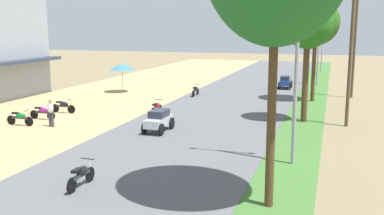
{
  "coord_description": "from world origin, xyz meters",
  "views": [
    {
      "loc": [
        7.21,
        -4.4,
        5.84
      ],
      "look_at": [
        -0.14,
        18.87,
        1.34
      ],
      "focal_mm": 41.74,
      "sensor_mm": 36.0,
      "label": 1
    }
  ],
  "objects_px": {
    "streetlamp_mid": "(319,40)",
    "car_sedan_blue": "(285,81)",
    "vendor_umbrella": "(122,67)",
    "utility_pole_far": "(355,41)",
    "utility_pole_near": "(351,41)",
    "median_tree_third": "(316,22)",
    "motorbike_ahead_second": "(81,174)",
    "motorbike_ahead_fourth": "(196,90)",
    "streetlamp_far": "(323,37)",
    "pedestrian_on_shoulder": "(51,111)",
    "parked_motorbike_fourth": "(43,112)",
    "car_sedan_silver": "(159,120)",
    "motorbike_ahead_third": "(157,107)",
    "streetlamp_near": "(297,49)",
    "median_tree_second": "(308,24)",
    "parked_motorbike_third": "(20,117)",
    "parked_motorbike_fifth": "(63,106)"
  },
  "relations": [
    {
      "from": "utility_pole_near",
      "to": "utility_pole_far",
      "type": "xyz_separation_m",
      "value": [
        0.65,
        11.3,
        -0.37
      ]
    },
    {
      "from": "parked_motorbike_third",
      "to": "motorbike_ahead_second",
      "type": "xyz_separation_m",
      "value": [
        8.86,
        -7.88,
        0.02
      ]
    },
    {
      "from": "median_tree_third",
      "to": "parked_motorbike_fourth",
      "type": "bearing_deg",
      "value": -142.07
    },
    {
      "from": "vendor_umbrella",
      "to": "median_tree_second",
      "type": "relative_size",
      "value": 0.34
    },
    {
      "from": "parked_motorbike_third",
      "to": "motorbike_ahead_second",
      "type": "height_order",
      "value": "motorbike_ahead_second"
    },
    {
      "from": "parked_motorbike_fourth",
      "to": "car_sedan_silver",
      "type": "distance_m",
      "value": 8.14
    },
    {
      "from": "parked_motorbike_fourth",
      "to": "streetlamp_near",
      "type": "xyz_separation_m",
      "value": [
        15.67,
        -4.54,
        4.34
      ]
    },
    {
      "from": "motorbike_ahead_fourth",
      "to": "streetlamp_near",
      "type": "bearing_deg",
      "value": -60.37
    },
    {
      "from": "car_sedan_silver",
      "to": "motorbike_ahead_fourth",
      "type": "bearing_deg",
      "value": 97.93
    },
    {
      "from": "parked_motorbike_fifth",
      "to": "streetlamp_mid",
      "type": "xyz_separation_m",
      "value": [
        15.66,
        19.89,
        3.91
      ]
    },
    {
      "from": "streetlamp_mid",
      "to": "streetlamp_far",
      "type": "xyz_separation_m",
      "value": [
        0.0,
        13.77,
        -0.01
      ]
    },
    {
      "from": "motorbike_ahead_second",
      "to": "motorbike_ahead_fourth",
      "type": "distance_m",
      "value": 21.75
    },
    {
      "from": "median_tree_second",
      "to": "car_sedan_silver",
      "type": "relative_size",
      "value": 3.29
    },
    {
      "from": "streetlamp_far",
      "to": "pedestrian_on_shoulder",
      "type": "bearing_deg",
      "value": -110.39
    },
    {
      "from": "streetlamp_near",
      "to": "streetlamp_mid",
      "type": "distance_m",
      "value": 26.68
    },
    {
      "from": "pedestrian_on_shoulder",
      "to": "utility_pole_near",
      "type": "xyz_separation_m",
      "value": [
        16.29,
        5.6,
        4.02
      ]
    },
    {
      "from": "streetlamp_mid",
      "to": "utility_pole_far",
      "type": "bearing_deg",
      "value": -66.29
    },
    {
      "from": "median_tree_second",
      "to": "motorbike_ahead_third",
      "type": "height_order",
      "value": "median_tree_second"
    },
    {
      "from": "streetlamp_mid",
      "to": "car_sedan_blue",
      "type": "xyz_separation_m",
      "value": [
        -2.7,
        -3.52,
        -3.72
      ]
    },
    {
      "from": "median_tree_second",
      "to": "motorbike_ahead_fourth",
      "type": "bearing_deg",
      "value": 140.58
    },
    {
      "from": "streetlamp_far",
      "to": "utility_pole_far",
      "type": "relative_size",
      "value": 0.86
    },
    {
      "from": "utility_pole_near",
      "to": "streetlamp_near",
      "type": "bearing_deg",
      "value": -105.43
    },
    {
      "from": "motorbike_ahead_third",
      "to": "parked_motorbike_third",
      "type": "bearing_deg",
      "value": -139.79
    },
    {
      "from": "parked_motorbike_fourth",
      "to": "vendor_umbrella",
      "type": "relative_size",
      "value": 0.71
    },
    {
      "from": "motorbike_ahead_third",
      "to": "pedestrian_on_shoulder",
      "type": "bearing_deg",
      "value": -130.78
    },
    {
      "from": "parked_motorbike_fifth",
      "to": "utility_pole_near",
      "type": "distance_m",
      "value": 18.63
    },
    {
      "from": "parked_motorbike_fourth",
      "to": "streetlamp_far",
      "type": "height_order",
      "value": "streetlamp_far"
    },
    {
      "from": "streetlamp_far",
      "to": "car_sedan_silver",
      "type": "distance_m",
      "value": 37.7
    },
    {
      "from": "parked_motorbike_fourth",
      "to": "median_tree_third",
      "type": "distance_m",
      "value": 20.65
    },
    {
      "from": "streetlamp_far",
      "to": "utility_pole_far",
      "type": "bearing_deg",
      "value": -81.7
    },
    {
      "from": "parked_motorbike_third",
      "to": "vendor_umbrella",
      "type": "xyz_separation_m",
      "value": [
        -0.19,
        13.86,
        1.75
      ]
    },
    {
      "from": "streetlamp_far",
      "to": "utility_pole_near",
      "type": "relative_size",
      "value": 0.79
    },
    {
      "from": "vendor_umbrella",
      "to": "utility_pole_far",
      "type": "height_order",
      "value": "utility_pole_far"
    },
    {
      "from": "parked_motorbike_fourth",
      "to": "motorbike_ahead_second",
      "type": "height_order",
      "value": "motorbike_ahead_second"
    },
    {
      "from": "pedestrian_on_shoulder",
      "to": "streetlamp_near",
      "type": "bearing_deg",
      "value": -11.9
    },
    {
      "from": "car_sedan_blue",
      "to": "motorbike_ahead_fourth",
      "type": "distance_m",
      "value": 9.45
    },
    {
      "from": "parked_motorbike_fourth",
      "to": "vendor_umbrella",
      "type": "bearing_deg",
      "value": 91.95
    },
    {
      "from": "parked_motorbike_third",
      "to": "vendor_umbrella",
      "type": "bearing_deg",
      "value": 90.8
    },
    {
      "from": "streetlamp_far",
      "to": "car_sedan_silver",
      "type": "bearing_deg",
      "value": -101.65
    },
    {
      "from": "utility_pole_near",
      "to": "parked_motorbike_fifth",
      "type": "bearing_deg",
      "value": -174.45
    },
    {
      "from": "pedestrian_on_shoulder",
      "to": "utility_pole_far",
      "type": "height_order",
      "value": "utility_pole_far"
    },
    {
      "from": "motorbike_ahead_second",
      "to": "motorbike_ahead_fourth",
      "type": "height_order",
      "value": "same"
    },
    {
      "from": "car_sedan_blue",
      "to": "parked_motorbike_third",
      "type": "bearing_deg",
      "value": -122.8
    },
    {
      "from": "median_tree_third",
      "to": "motorbike_ahead_second",
      "type": "xyz_separation_m",
      "value": [
        -7.05,
        -21.96,
        -5.49
      ]
    },
    {
      "from": "utility_pole_near",
      "to": "median_tree_third",
      "type": "bearing_deg",
      "value": 105.76
    },
    {
      "from": "car_sedan_blue",
      "to": "motorbike_ahead_fourth",
      "type": "height_order",
      "value": "car_sedan_blue"
    },
    {
      "from": "parked_motorbike_fourth",
      "to": "car_sedan_blue",
      "type": "bearing_deg",
      "value": 55.13
    },
    {
      "from": "vendor_umbrella",
      "to": "utility_pole_far",
      "type": "relative_size",
      "value": 0.29
    },
    {
      "from": "parked_motorbike_fifth",
      "to": "motorbike_ahead_third",
      "type": "bearing_deg",
      "value": 12.11
    },
    {
      "from": "parked_motorbike_fourth",
      "to": "pedestrian_on_shoulder",
      "type": "height_order",
      "value": "pedestrian_on_shoulder"
    }
  ]
}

